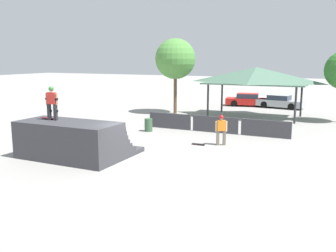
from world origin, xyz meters
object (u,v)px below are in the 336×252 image
at_px(trash_bin, 148,125).
at_px(skater_on_deck, 52,101).
at_px(bystander_walking, 221,127).
at_px(skateboard_on_deck, 48,118).
at_px(parked_car_silver, 280,102).
at_px(parked_car_red, 248,100).
at_px(tree_far_back, 175,59).
at_px(skateboard_on_ground, 199,144).

bearing_deg(trash_bin, skater_on_deck, -98.74).
bearing_deg(bystander_walking, skater_on_deck, 13.25).
height_order(skateboard_on_deck, parked_car_silver, skateboard_on_deck).
relative_size(trash_bin, parked_car_red, 0.18).
bearing_deg(trash_bin, tree_far_back, 102.32).
bearing_deg(bystander_walking, parked_car_red, -108.91).
relative_size(skateboard_on_deck, parked_car_red, 0.18).
bearing_deg(skateboard_on_deck, skater_on_deck, -8.93).
xyz_separation_m(bystander_walking, trash_bin, (-5.53, 1.76, -0.57)).
xyz_separation_m(tree_far_back, parked_car_red, (4.58, 7.73, -4.08)).
bearing_deg(skater_on_deck, trash_bin, 72.17).
relative_size(skater_on_deck, trash_bin, 1.93).
bearing_deg(tree_far_back, skater_on_deck, -87.73).
height_order(skater_on_deck, skateboard_on_ground, skater_on_deck).
height_order(skateboard_on_ground, trash_bin, trash_bin).
bearing_deg(skateboard_on_deck, parked_car_red, 85.66).
relative_size(parked_car_red, parked_car_silver, 1.05).
bearing_deg(parked_car_red, tree_far_back, -130.42).
relative_size(skateboard_on_deck, bystander_walking, 0.51).
bearing_deg(parked_car_silver, skateboard_on_deck, -98.60).
xyz_separation_m(skateboard_on_deck, trash_bin, (1.55, 7.47, -1.44)).
relative_size(skateboard_on_ground, trash_bin, 0.90).
relative_size(skater_on_deck, parked_car_red, 0.35).
bearing_deg(trash_bin, skateboard_on_deck, -101.69).
bearing_deg(trash_bin, skateboard_on_ground, -27.26).
bearing_deg(skateboard_on_deck, tree_far_back, 97.05).
xyz_separation_m(skateboard_on_ground, trash_bin, (-4.42, 2.28, 0.37)).
bearing_deg(skateboard_on_ground, trash_bin, 152.30).
distance_m(bystander_walking, parked_car_silver, 17.45).
bearing_deg(tree_far_back, skateboard_on_deck, -89.10).
bearing_deg(trash_bin, bystander_walking, -17.67).
relative_size(skateboard_on_deck, parked_car_silver, 0.19).
relative_size(skater_on_deck, skateboard_on_ground, 2.15).
height_order(skateboard_on_deck, trash_bin, skateboard_on_deck).
height_order(trash_bin, parked_car_red, parked_car_red).
xyz_separation_m(skater_on_deck, trash_bin, (1.16, 7.58, -2.32)).
xyz_separation_m(tree_far_back, trash_bin, (1.79, -8.20, -4.26)).
relative_size(bystander_walking, parked_car_silver, 0.38).
height_order(skateboard_on_deck, bystander_walking, skateboard_on_deck).
bearing_deg(skateboard_on_ground, bystander_walking, 24.66).
height_order(tree_far_back, parked_car_red, tree_far_back).
distance_m(skater_on_deck, parked_car_red, 23.93).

